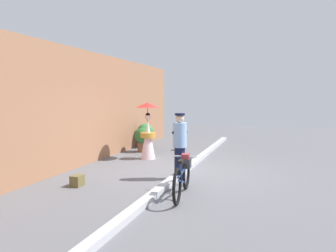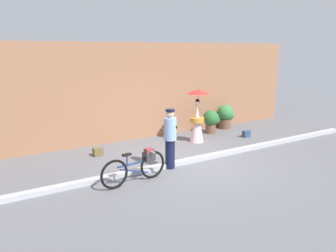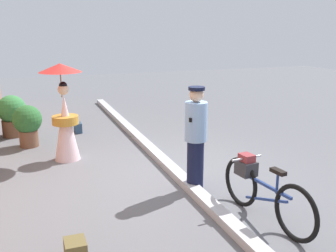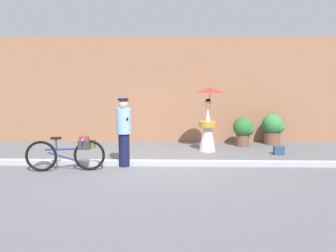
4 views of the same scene
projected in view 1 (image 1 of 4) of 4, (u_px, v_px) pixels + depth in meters
ground_plane at (183, 173)px, 8.35m from camera, size 30.00×30.00×0.00m
building_wall at (78, 108)px, 9.23m from camera, size 14.00×0.40×3.39m
sidewalk_curb at (183, 171)px, 8.34m from camera, size 14.00×0.20×0.12m
bicycle_near_officer at (183, 175)px, 6.44m from camera, size 1.77×0.48×0.80m
person_officer at (180, 144)px, 7.65m from camera, size 0.34×0.34×1.63m
person_with_parasol at (148, 131)px, 10.23m from camera, size 0.79×0.79×1.84m
potted_plant_by_door at (143, 138)px, 11.57m from camera, size 0.62×0.60×0.90m
potted_plant_small at (146, 134)px, 12.60m from camera, size 0.66×0.65×0.96m
backpack_on_pavement at (78, 181)px, 7.10m from camera, size 0.28×0.23×0.25m
backpack_spare at (178, 147)px, 11.95m from camera, size 0.27×0.17×0.24m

